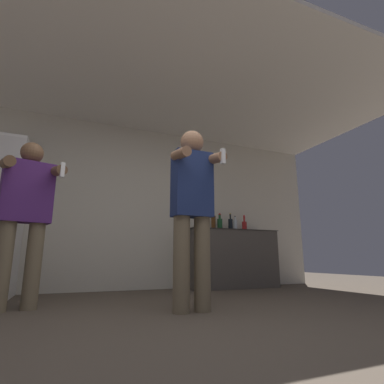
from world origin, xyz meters
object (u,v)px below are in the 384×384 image
Objects in this scene: bottle_short_whiskey at (244,226)px; person_man_side at (25,209)px; bottle_brown_liquor at (235,225)px; person_woman_foreground at (192,206)px; bottle_tall_gin at (231,224)px; bottle_amber_bourbon at (213,222)px; bottle_dark_rum at (220,224)px.

person_man_side is (-3.19, -1.19, -0.10)m from bottle_short_whiskey.
person_woman_foreground reaches higher than bottle_brown_liquor.
bottle_amber_bourbon is at bearing -180.00° from bottle_tall_gin.
bottle_short_whiskey is at bearing -0.00° from bottle_tall_gin.
bottle_short_whiskey is at bearing -0.00° from bottle_amber_bourbon.
person_man_side is at bearing -157.77° from bottle_tall_gin.
bottle_brown_liquor is at bearing 21.61° from person_man_side.
bottle_amber_bourbon is 0.20× the size of person_woman_foreground.
person_woman_foreground is at bearing -133.20° from bottle_short_whiskey.
person_man_side is at bearing -159.51° from bottle_short_whiskey.
bottle_tall_gin is at bearing 22.23° from person_man_side.
person_man_side is (-2.71, -1.19, -0.11)m from bottle_dark_rum.
bottle_dark_rum is 2.26m from person_woman_foreground.
bottle_brown_liquor is 0.76× the size of bottle_amber_bourbon.
bottle_tall_gin is (-0.09, 0.00, 0.01)m from bottle_brown_liquor.
bottle_tall_gin reaches higher than bottle_brown_liquor.
bottle_tall_gin is (-0.27, 0.00, 0.01)m from bottle_short_whiskey.
bottle_brown_liquor is (0.30, 0.00, -0.01)m from bottle_dark_rum.
bottle_dark_rum is at bearing 23.71° from person_man_side.
person_woman_foreground is (-1.75, -1.86, -0.08)m from bottle_short_whiskey.
person_woman_foreground reaches higher than bottle_tall_gin.
person_woman_foreground is at bearing -130.11° from bottle_brown_liquor.
bottle_tall_gin reaches higher than bottle_dark_rum.
bottle_short_whiskey is 2.56m from person_woman_foreground.
bottle_brown_liquor is 0.86× the size of bottle_tall_gin.
bottle_brown_liquor is at bearing 0.00° from bottle_tall_gin.
bottle_dark_rum is 2.97m from person_man_side.
person_man_side reaches higher than bottle_brown_liquor.
person_woman_foreground reaches higher than bottle_dark_rum.
person_woman_foreground reaches higher than person_man_side.
bottle_tall_gin is at bearing 51.60° from person_woman_foreground.
bottle_short_whiskey is at bearing -0.00° from bottle_brown_liquor.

